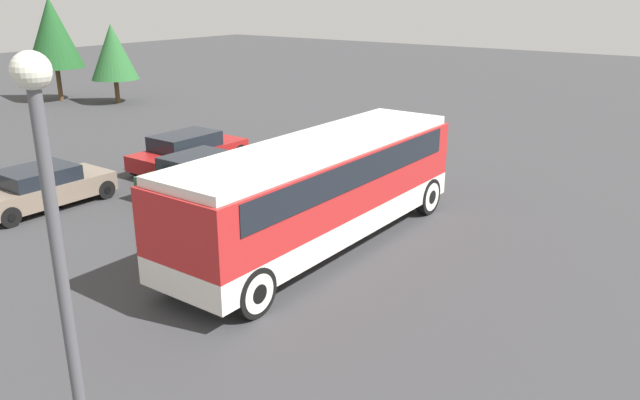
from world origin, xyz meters
name	(u,v)px	position (x,y,z in m)	size (l,w,h in m)	color
ground_plane	(320,246)	(0.00, 0.00, 0.00)	(120.00, 120.00, 0.00)	#38383A
tour_bus	(322,183)	(0.10, 0.00, 1.77)	(9.91, 2.60, 2.91)	silver
parked_car_near	(201,172)	(1.54, 6.18, 0.67)	(4.25, 1.94, 1.30)	#2D5638
parked_car_mid	(43,187)	(-2.60, 8.95, 0.66)	(4.12, 1.93, 1.31)	#7A6B5B
parked_car_far	(189,151)	(3.26, 8.68, 0.69)	(4.77, 1.84, 1.38)	maroon
lamp_post	(54,229)	(-8.86, -2.61, 3.89)	(0.44, 0.44, 5.95)	#515156
tree_left	(52,33)	(9.21, 26.81, 4.09)	(3.34, 3.34, 6.19)	brown
tree_center	(113,52)	(10.77, 23.21, 3.04)	(2.78, 2.78, 4.67)	brown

